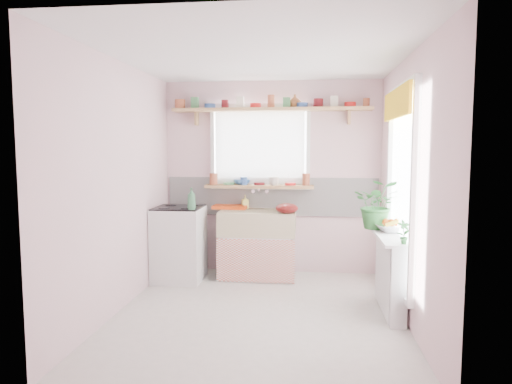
# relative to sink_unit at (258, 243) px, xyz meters

# --- Properties ---
(room) EXTENTS (3.20, 3.20, 3.20)m
(room) POSITION_rel_sink_unit_xyz_m (0.81, -0.43, 0.94)
(room) COLOR silver
(room) RESTS_ON ground
(sink_unit) EXTENTS (0.95, 0.65, 1.11)m
(sink_unit) POSITION_rel_sink_unit_xyz_m (0.00, 0.00, 0.00)
(sink_unit) COLOR white
(sink_unit) RESTS_ON ground
(cooker) EXTENTS (0.58, 0.58, 0.93)m
(cooker) POSITION_rel_sink_unit_xyz_m (-0.95, -0.24, 0.03)
(cooker) COLOR white
(cooker) RESTS_ON ground
(radiator_ledge) EXTENTS (0.22, 0.95, 0.78)m
(radiator_ledge) POSITION_rel_sink_unit_xyz_m (1.45, -1.09, -0.03)
(radiator_ledge) COLOR white
(radiator_ledge) RESTS_ON ground
(windowsill) EXTENTS (1.40, 0.22, 0.04)m
(windowsill) POSITION_rel_sink_unit_xyz_m (-0.00, 0.19, 0.71)
(windowsill) COLOR tan
(windowsill) RESTS_ON room
(pine_shelf) EXTENTS (2.52, 0.24, 0.04)m
(pine_shelf) POSITION_rel_sink_unit_xyz_m (0.15, 0.18, 1.69)
(pine_shelf) COLOR tan
(pine_shelf) RESTS_ON room
(shelf_crockery) EXTENTS (2.47, 0.11, 0.12)m
(shelf_crockery) POSITION_rel_sink_unit_xyz_m (0.13, 0.18, 1.76)
(shelf_crockery) COLOR #A55133
(shelf_crockery) RESTS_ON pine_shelf
(sill_crockery) EXTENTS (1.35, 0.11, 0.12)m
(sill_crockery) POSITION_rel_sink_unit_xyz_m (-0.02, 0.19, 0.78)
(sill_crockery) COLOR #A55133
(sill_crockery) RESTS_ON windowsill
(dish_tray) EXTENTS (0.46, 0.36, 0.04)m
(dish_tray) POSITION_rel_sink_unit_xyz_m (-0.38, 0.21, 0.44)
(dish_tray) COLOR #F34E15
(dish_tray) RESTS_ON sink_unit
(colander) EXTENTS (0.32, 0.32, 0.12)m
(colander) POSITION_rel_sink_unit_xyz_m (0.37, -0.19, 0.48)
(colander) COLOR #5E1110
(colander) RESTS_ON sink_unit
(jade_plant) EXTENTS (0.54, 0.49, 0.53)m
(jade_plant) POSITION_rel_sink_unit_xyz_m (1.36, -0.72, 0.61)
(jade_plant) COLOR #2D7131
(jade_plant) RESTS_ON radiator_ledge
(fruit_bowl) EXTENTS (0.36, 0.36, 0.07)m
(fruit_bowl) POSITION_rel_sink_unit_xyz_m (1.48, -0.89, 0.38)
(fruit_bowl) COLOR silver
(fruit_bowl) RESTS_ON radiator_ledge
(herb_pot) EXTENTS (0.13, 0.11, 0.22)m
(herb_pot) POSITION_rel_sink_unit_xyz_m (1.48, -1.49, 0.45)
(herb_pot) COLOR #2A692E
(herb_pot) RESTS_ON radiator_ledge
(soap_bottle_sink) EXTENTS (0.10, 0.10, 0.17)m
(soap_bottle_sink) POSITION_rel_sink_unit_xyz_m (-0.19, 0.21, 0.51)
(soap_bottle_sink) COLOR #FDF670
(soap_bottle_sink) RESTS_ON sink_unit
(sill_cup) EXTENTS (0.16, 0.16, 0.10)m
(sill_cup) POSITION_rel_sink_unit_xyz_m (0.19, 0.13, 0.78)
(sill_cup) COLOR beige
(sill_cup) RESTS_ON windowsill
(sill_bowl) EXTENTS (0.26, 0.26, 0.07)m
(sill_bowl) POSITION_rel_sink_unit_xyz_m (-0.23, 0.25, 0.76)
(sill_bowl) COLOR #3666B0
(sill_bowl) RESTS_ON windowsill
(shelf_vase) EXTENTS (0.20, 0.20, 0.17)m
(shelf_vase) POSITION_rel_sink_unit_xyz_m (0.45, 0.24, 1.79)
(shelf_vase) COLOR #98582E
(shelf_vase) RESTS_ON pine_shelf
(cooker_bottle) EXTENTS (0.11, 0.11, 0.26)m
(cooker_bottle) POSITION_rel_sink_unit_xyz_m (-0.73, -0.46, 0.61)
(cooker_bottle) COLOR #3D7B51
(cooker_bottle) RESTS_ON cooker
(fruit) EXTENTS (0.20, 0.14, 0.10)m
(fruit) POSITION_rel_sink_unit_xyz_m (1.49, -0.89, 0.44)
(fruit) COLOR #D55511
(fruit) RESTS_ON fruit_bowl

